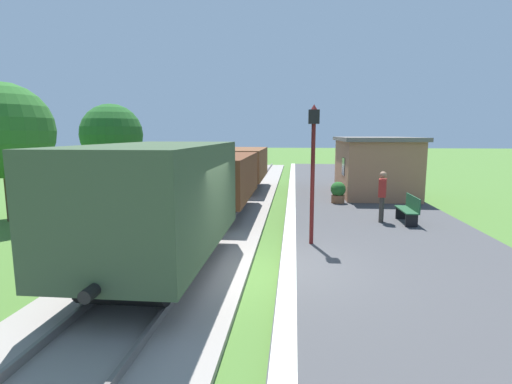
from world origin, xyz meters
The scene contains 15 objects.
ground_plane centered at (0.00, 0.00, 0.00)m, with size 160.00×160.00×0.00m, color #47702D.
platform_slab centered at (3.20, 0.00, 0.12)m, with size 6.00×60.00×0.25m, color #424244.
platform_edge_stripe centered at (0.40, 0.00, 0.25)m, with size 0.36×60.00×0.01m, color silver.
track_ballast centered at (-2.40, 0.00, 0.06)m, with size 3.80×60.00×0.12m, color gray.
rail_near centered at (-1.68, 0.00, 0.19)m, with size 0.07×60.00×0.14m, color slate.
rail_far centered at (-3.12, 0.00, 0.19)m, with size 0.07×60.00×0.14m, color slate.
freight_train centered at (-2.40, 5.61, 1.51)m, with size 2.50×19.40×2.72m.
station_hut centered at (4.40, 11.08, 1.65)m, with size 3.50×5.80×2.78m.
bench_near_hut centered at (4.32, 4.70, 0.72)m, with size 0.42×1.50×0.91m.
bench_down_platform centered at (4.32, 16.19, 0.72)m, with size 0.42×1.50×0.91m.
person_waiting centered at (3.44, 4.74, 1.18)m, with size 0.34×0.43×1.71m.
potted_planter centered at (2.39, 8.29, 0.72)m, with size 0.64×0.64×0.92m.
lamp_post_near centered at (0.99, 1.89, 2.80)m, with size 0.28×0.28×3.70m.
tree_trackside_mid centered at (-9.89, 4.69, 3.29)m, with size 3.44×3.44×5.02m.
tree_trackside_far centered at (-8.77, 10.74, 3.13)m, with size 3.10×3.10×4.69m.
Camera 1 is at (0.50, -8.40, 3.21)m, focal length 27.23 mm.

